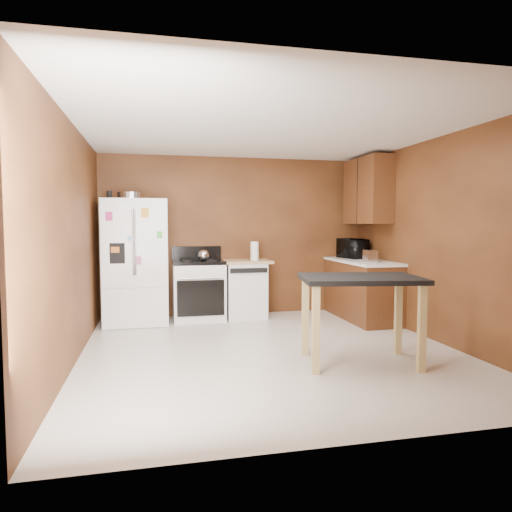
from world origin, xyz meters
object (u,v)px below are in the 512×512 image
object	(u,v)px
microwave	(353,249)
gas_range	(199,289)
paper_towel	(255,251)
pen_cup	(109,195)
green_canister	(256,256)
island	(360,290)
refrigerator	(136,262)
dishwasher	(245,288)
kettle	(203,255)
toaster	(370,256)
roasting_pan	(131,196)

from	to	relation	value
microwave	gas_range	xyz separation A→B (m)	(-2.46, 0.08, -0.58)
paper_towel	gas_range	size ratio (longest dim) A/B	0.26
pen_cup	green_canister	world-z (taller)	pen_cup
gas_range	island	world-z (taller)	gas_range
refrigerator	dishwasher	distance (m)	1.69
kettle	island	xyz separation A→B (m)	(1.36, -2.41, -0.22)
paper_towel	green_canister	bearing A→B (deg)	69.12
gas_range	kettle	bearing A→B (deg)	-65.51
pen_cup	paper_towel	size ratio (longest dim) A/B	0.39
dishwasher	island	size ratio (longest dim) A/B	0.68
gas_range	pen_cup	bearing A→B (deg)	-174.42
dishwasher	kettle	bearing A→B (deg)	-165.86
microwave	island	distance (m)	2.69
microwave	refrigerator	bearing A→B (deg)	77.39
green_canister	island	bearing A→B (deg)	-78.90
microwave	refrigerator	xyz separation A→B (m)	(-3.37, 0.02, -0.14)
kettle	island	bearing A→B (deg)	-60.51
toaster	microwave	world-z (taller)	microwave
dishwasher	green_canister	bearing A→B (deg)	17.34
toaster	microwave	size ratio (longest dim) A/B	0.47
microwave	refrigerator	distance (m)	3.37
green_canister	island	world-z (taller)	green_canister
microwave	gas_range	size ratio (longest dim) A/B	0.47
kettle	dishwasher	distance (m)	0.86
refrigerator	gas_range	xyz separation A→B (m)	(0.91, 0.06, -0.44)
microwave	kettle	bearing A→B (deg)	79.16
kettle	island	distance (m)	2.78
kettle	gas_range	size ratio (longest dim) A/B	0.15
paper_towel	dishwasher	world-z (taller)	paper_towel
kettle	microwave	bearing A→B (deg)	1.40
kettle	paper_towel	distance (m)	0.80
pen_cup	kettle	distance (m)	1.58
toaster	dishwasher	world-z (taller)	toaster
green_canister	refrigerator	size ratio (longest dim) A/B	0.06
paper_towel	microwave	world-z (taller)	microwave
kettle	toaster	bearing A→B (deg)	-15.97
green_canister	gas_range	bearing A→B (deg)	-174.75
pen_cup	gas_range	size ratio (longest dim) A/B	0.10
kettle	toaster	xyz separation A→B (m)	(2.34, -0.67, 0.00)
toaster	refrigerator	world-z (taller)	refrigerator
green_canister	gas_range	distance (m)	1.03
microwave	dishwasher	distance (m)	1.84
microwave	dishwasher	world-z (taller)	microwave
paper_towel	toaster	distance (m)	1.72
roasting_pan	kettle	xyz separation A→B (m)	(1.03, -0.10, -0.86)
kettle	gas_range	distance (m)	0.54
roasting_pan	microwave	bearing A→B (deg)	-0.62
roasting_pan	kettle	world-z (taller)	roasting_pan
pen_cup	microwave	world-z (taller)	pen_cup
roasting_pan	pen_cup	distance (m)	0.30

